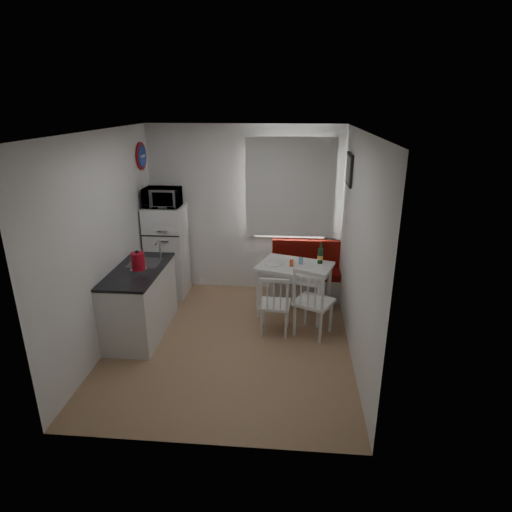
{
  "coord_description": "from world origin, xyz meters",
  "views": [
    {
      "loc": [
        0.74,
        -4.73,
        2.9
      ],
      "look_at": [
        0.28,
        0.5,
        1.0
      ],
      "focal_mm": 30.0,
      "sensor_mm": 36.0,
      "label": 1
    }
  ],
  "objects_px": {
    "microwave": "(162,197)",
    "kitchen_counter": "(140,301)",
    "chair_right": "(314,296)",
    "wine_bottle": "(320,253)",
    "chair_left": "(275,299)",
    "fridge": "(167,251)",
    "bench": "(308,278)",
    "dining_table": "(295,271)",
    "kettle": "(138,261)"
  },
  "relations": [
    {
      "from": "microwave",
      "to": "kitchen_counter",
      "type": "bearing_deg",
      "value": -90.94
    },
    {
      "from": "chair_right",
      "to": "wine_bottle",
      "type": "distance_m",
      "value": 0.83
    },
    {
      "from": "chair_left",
      "to": "fridge",
      "type": "height_order",
      "value": "fridge"
    },
    {
      "from": "bench",
      "to": "chair_right",
      "type": "relative_size",
      "value": 2.03
    },
    {
      "from": "fridge",
      "to": "wine_bottle",
      "type": "xyz_separation_m",
      "value": [
        2.33,
        -0.42,
        0.18
      ]
    },
    {
      "from": "chair_left",
      "to": "chair_right",
      "type": "distance_m",
      "value": 0.51
    },
    {
      "from": "kitchen_counter",
      "to": "bench",
      "type": "distance_m",
      "value": 2.61
    },
    {
      "from": "bench",
      "to": "dining_table",
      "type": "bearing_deg",
      "value": -109.63
    },
    {
      "from": "fridge",
      "to": "bench",
      "type": "bearing_deg",
      "value": 2.81
    },
    {
      "from": "kettle",
      "to": "wine_bottle",
      "type": "xyz_separation_m",
      "value": [
        2.3,
        0.9,
        -0.14
      ]
    },
    {
      "from": "chair_right",
      "to": "microwave",
      "type": "distance_m",
      "value": 2.69
    },
    {
      "from": "dining_table",
      "to": "wine_bottle",
      "type": "bearing_deg",
      "value": 33.3
    },
    {
      "from": "dining_table",
      "to": "microwave",
      "type": "height_order",
      "value": "microwave"
    },
    {
      "from": "microwave",
      "to": "kettle",
      "type": "bearing_deg",
      "value": -88.64
    },
    {
      "from": "chair_left",
      "to": "wine_bottle",
      "type": "height_order",
      "value": "wine_bottle"
    },
    {
      "from": "bench",
      "to": "dining_table",
      "type": "relative_size",
      "value": 1.05
    },
    {
      "from": "dining_table",
      "to": "wine_bottle",
      "type": "distance_m",
      "value": 0.43
    },
    {
      "from": "fridge",
      "to": "dining_table",
      "type": "bearing_deg",
      "value": -14.7
    },
    {
      "from": "kitchen_counter",
      "to": "wine_bottle",
      "type": "relative_size",
      "value": 4.32
    },
    {
      "from": "kitchen_counter",
      "to": "chair_left",
      "type": "bearing_deg",
      "value": 2.25
    },
    {
      "from": "bench",
      "to": "chair_left",
      "type": "bearing_deg",
      "value": -110.27
    },
    {
      "from": "chair_right",
      "to": "wine_bottle",
      "type": "xyz_separation_m",
      "value": [
        0.1,
        0.77,
        0.31
      ]
    },
    {
      "from": "chair_right",
      "to": "kettle",
      "type": "xyz_separation_m",
      "value": [
        -2.2,
        -0.13,
        0.44
      ]
    },
    {
      "from": "chair_left",
      "to": "microwave",
      "type": "distance_m",
      "value": 2.32
    },
    {
      "from": "bench",
      "to": "fridge",
      "type": "distance_m",
      "value": 2.25
    },
    {
      "from": "kettle",
      "to": "kitchen_counter",
      "type": "bearing_deg",
      "value": 124.27
    },
    {
      "from": "kettle",
      "to": "microwave",
      "type": "bearing_deg",
      "value": 91.36
    },
    {
      "from": "fridge",
      "to": "wine_bottle",
      "type": "bearing_deg",
      "value": -10.21
    },
    {
      "from": "bench",
      "to": "microwave",
      "type": "xyz_separation_m",
      "value": [
        -2.2,
        -0.16,
        1.28
      ]
    },
    {
      "from": "kettle",
      "to": "fridge",
      "type": "bearing_deg",
      "value": 91.3
    },
    {
      "from": "dining_table",
      "to": "microwave",
      "type": "distance_m",
      "value": 2.23
    },
    {
      "from": "chair_left",
      "to": "wine_bottle",
      "type": "distance_m",
      "value": 1.04
    },
    {
      "from": "microwave",
      "to": "wine_bottle",
      "type": "height_order",
      "value": "microwave"
    },
    {
      "from": "chair_right",
      "to": "bench",
      "type": "bearing_deg",
      "value": 117.36
    },
    {
      "from": "kitchen_counter",
      "to": "chair_right",
      "type": "bearing_deg",
      "value": 1.43
    },
    {
      "from": "dining_table",
      "to": "kitchen_counter",
      "type": "bearing_deg",
      "value": -142.73
    },
    {
      "from": "microwave",
      "to": "wine_bottle",
      "type": "relative_size",
      "value": 1.71
    },
    {
      "from": "fridge",
      "to": "kettle",
      "type": "bearing_deg",
      "value": -88.7
    },
    {
      "from": "dining_table",
      "to": "chair_left",
      "type": "xyz_separation_m",
      "value": [
        -0.25,
        -0.66,
        -0.14
      ]
    },
    {
      "from": "dining_table",
      "to": "fridge",
      "type": "relative_size",
      "value": 0.81
    },
    {
      "from": "kitchen_counter",
      "to": "wine_bottle",
      "type": "distance_m",
      "value": 2.53
    },
    {
      "from": "chair_right",
      "to": "wine_bottle",
      "type": "relative_size",
      "value": 1.95
    },
    {
      "from": "chair_left",
      "to": "chair_right",
      "type": "xyz_separation_m",
      "value": [
        0.5,
        -0.01,
        0.08
      ]
    },
    {
      "from": "chair_right",
      "to": "microwave",
      "type": "height_order",
      "value": "microwave"
    },
    {
      "from": "microwave",
      "to": "bench",
      "type": "bearing_deg",
      "value": 4.1
    },
    {
      "from": "bench",
      "to": "chair_right",
      "type": "height_order",
      "value": "chair_right"
    },
    {
      "from": "kettle",
      "to": "wine_bottle",
      "type": "distance_m",
      "value": 2.47
    },
    {
      "from": "bench",
      "to": "kettle",
      "type": "xyz_separation_m",
      "value": [
        -2.17,
        -1.43,
        0.75
      ]
    },
    {
      "from": "dining_table",
      "to": "kettle",
      "type": "bearing_deg",
      "value": -140.41
    },
    {
      "from": "dining_table",
      "to": "kettle",
      "type": "height_order",
      "value": "kettle"
    }
  ]
}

